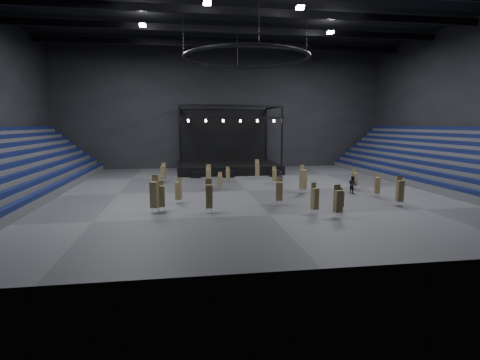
{
  "coord_description": "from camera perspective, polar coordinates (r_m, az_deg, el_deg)",
  "views": [
    {
      "loc": [
        -6.29,
        -36.81,
        6.66
      ],
      "look_at": [
        -0.93,
        -2.0,
        1.4
      ],
      "focal_mm": 28.0,
      "sensor_mm": 36.0,
      "label": 1
    }
  ],
  "objects": [
    {
      "name": "chair_stack_11",
      "position": [
        40.17,
        17.06,
        0.16
      ],
      "size": [
        0.61,
        0.61,
        2.06
      ],
      "rotation": [
        0.0,
        0.0,
        0.38
      ],
      "color": "silver",
      "rests_on": "floor"
    },
    {
      "name": "chair_stack_8",
      "position": [
        29.24,
        -11.93,
        -2.36
      ],
      "size": [
        0.56,
        0.56,
        2.4
      ],
      "rotation": [
        0.0,
        0.0,
        0.19
      ],
      "color": "silver",
      "rests_on": "floor"
    },
    {
      "name": "chair_stack_7",
      "position": [
        27.65,
        14.72,
        -3.06
      ],
      "size": [
        0.54,
        0.54,
        2.39
      ],
      "rotation": [
        0.0,
        0.0,
        0.07
      ],
      "color": "silver",
      "rests_on": "floor"
    },
    {
      "name": "man_center",
      "position": [
        40.27,
        6.14,
        0.13
      ],
      "size": [
        0.7,
        0.56,
        1.67
      ],
      "primitive_type": "imported",
      "rotation": [
        0.0,
        0.0,
        2.84
      ],
      "color": "black",
      "rests_on": "floor"
    },
    {
      "name": "chair_stack_2",
      "position": [
        38.33,
        -3.07,
        -0.04
      ],
      "size": [
        0.51,
        0.51,
        1.82
      ],
      "rotation": [
        0.0,
        0.0,
        -0.22
      ],
      "color": "silver",
      "rests_on": "floor"
    },
    {
      "name": "truss_ring",
      "position": [
        37.88,
        0.98,
        18.13
      ],
      "size": [
        12.3,
        12.3,
        5.15
      ],
      "color": "black",
      "rests_on": "ceiling"
    },
    {
      "name": "chair_stack_6",
      "position": [
        28.22,
        -4.76,
        -2.4
      ],
      "size": [
        0.51,
        0.51,
        2.62
      ],
      "rotation": [
        0.0,
        0.0,
        0.04
      ],
      "color": "silver",
      "rests_on": "floor"
    },
    {
      "name": "wall_back",
      "position": [
        58.2,
        -2.59,
        10.79
      ],
      "size": [
        50.0,
        0.2,
        18.0
      ],
      "primitive_type": "cube",
      "color": "black",
      "rests_on": "ground"
    },
    {
      "name": "chair_stack_17",
      "position": [
        38.1,
        -4.82,
        0.45
      ],
      "size": [
        0.55,
        0.55,
        2.62
      ],
      "rotation": [
        0.0,
        0.0,
        -0.13
      ],
      "color": "silver",
      "rests_on": "floor"
    },
    {
      "name": "chair_stack_4",
      "position": [
        36.62,
        9.6,
        0.16
      ],
      "size": [
        0.69,
        0.69,
        2.78
      ],
      "rotation": [
        0.0,
        0.0,
        0.42
      ],
      "color": "silver",
      "rests_on": "floor"
    },
    {
      "name": "flight_case_left",
      "position": [
        47.09,
        -6.78,
        0.78
      ],
      "size": [
        1.29,
        0.96,
        0.77
      ],
      "primitive_type": "cube",
      "rotation": [
        0.0,
        0.0,
        -0.37
      ],
      "color": "black",
      "rests_on": "floor"
    },
    {
      "name": "chair_stack_5",
      "position": [
        46.04,
        2.64,
        1.73
      ],
      "size": [
        0.51,
        0.51,
        2.39
      ],
      "rotation": [
        0.0,
        0.0,
        -0.06
      ],
      "color": "silver",
      "rests_on": "floor"
    },
    {
      "name": "chair_stack_13",
      "position": [
        30.95,
        6.01,
        -1.62
      ],
      "size": [
        0.64,
        0.64,
        2.33
      ],
      "rotation": [
        0.0,
        0.0,
        -0.21
      ],
      "color": "silver",
      "rests_on": "floor"
    },
    {
      "name": "chair_stack_16",
      "position": [
        29.99,
        15.08,
        -2.76
      ],
      "size": [
        0.42,
        0.42,
        1.79
      ],
      "rotation": [
        0.0,
        0.0,
        -0.03
      ],
      "color": "silver",
      "rests_on": "floor"
    },
    {
      "name": "flight_case_right",
      "position": [
        48.24,
        5.32,
        1.02
      ],
      "size": [
        1.38,
        1.01,
        0.83
      ],
      "primitive_type": "cube",
      "rotation": [
        0.0,
        0.0,
        0.35
      ],
      "color": "black",
      "rests_on": "floor"
    },
    {
      "name": "stage",
      "position": [
        53.67,
        -1.98,
        2.92
      ],
      "size": [
        14.0,
        10.0,
        9.2
      ],
      "color": "black",
      "rests_on": "floor"
    },
    {
      "name": "chair_stack_10",
      "position": [
        36.59,
        20.18,
        -0.73
      ],
      "size": [
        0.48,
        0.48,
        2.2
      ],
      "rotation": [
        0.0,
        0.0,
        -0.18
      ],
      "color": "silver",
      "rests_on": "floor"
    },
    {
      "name": "chair_stack_14",
      "position": [
        43.15,
        -1.86,
        0.91
      ],
      "size": [
        0.42,
        0.42,
        1.81
      ],
      "rotation": [
        0.0,
        0.0,
        0.02
      ],
      "color": "silver",
      "rests_on": "floor"
    },
    {
      "name": "chair_stack_1",
      "position": [
        31.93,
        -9.35,
        -1.58
      ],
      "size": [
        0.56,
        0.56,
        2.21
      ],
      "rotation": [
        0.0,
        0.0,
        -0.43
      ],
      "color": "silver",
      "rests_on": "floor"
    },
    {
      "name": "crew_member",
      "position": [
        38.01,
        16.76,
        -0.65
      ],
      "size": [
        0.84,
        0.97,
        1.72
      ],
      "primitive_type": "imported",
      "rotation": [
        0.0,
        0.0,
        1.83
      ],
      "color": "black",
      "rests_on": "floor"
    },
    {
      "name": "chair_stack_0",
      "position": [
        33.27,
        23.19,
        -1.47
      ],
      "size": [
        0.51,
        0.51,
        2.54
      ],
      "rotation": [
        0.0,
        0.0,
        -0.1
      ],
      "color": "silver",
      "rests_on": "floor"
    },
    {
      "name": "ceiling",
      "position": [
        39.03,
        1.0,
        25.39
      ],
      "size": [
        50.0,
        42.0,
        0.2
      ],
      "primitive_type": "cube",
      "color": "black",
      "rests_on": "wall_back"
    },
    {
      "name": "wall_front",
      "position": [
        17.18,
        13.37,
        16.1
      ],
      "size": [
        50.0,
        0.2,
        18.0
      ],
      "primitive_type": "cube",
      "color": "black",
      "rests_on": "ground"
    },
    {
      "name": "chair_stack_9",
      "position": [
        28.78,
        -12.89,
        -2.09
      ],
      "size": [
        0.7,
        0.7,
        2.9
      ],
      "rotation": [
        0.0,
        0.0,
        -0.37
      ],
      "color": "silver",
      "rests_on": "floor"
    },
    {
      "name": "roof_girders",
      "position": [
        38.8,
        1.0,
        24.26
      ],
      "size": [
        49.0,
        30.35,
        0.7
      ],
      "color": "black",
      "rests_on": "ceiling"
    },
    {
      "name": "chair_stack_12",
      "position": [
        42.18,
        5.26,
        0.81
      ],
      "size": [
        0.45,
        0.45,
        1.97
      ],
      "rotation": [
        0.0,
        0.0,
        -0.04
      ],
      "color": "silver",
      "rests_on": "floor"
    },
    {
      "name": "flight_case_mid",
      "position": [
        47.22,
        -1.77,
        0.93
      ],
      "size": [
        1.49,
        1.04,
        0.9
      ],
      "primitive_type": "cube",
      "rotation": [
        0.0,
        0.0,
        0.29
      ],
      "color": "black",
      "rests_on": "floor"
    },
    {
      "name": "bleachers_right",
      "position": [
        47.26,
        29.53,
        1.4
      ],
      "size": [
        7.2,
        40.0,
        6.4
      ],
      "color": "#4D4D50",
      "rests_on": "floor"
    },
    {
      "name": "floor",
      "position": [
        37.93,
        0.93,
        -1.62
      ],
      "size": [
        50.0,
        50.0,
        0.0
      ],
      "primitive_type": "plane",
      "color": "#48484A",
      "rests_on": "ground"
    },
    {
      "name": "wall_right",
      "position": [
        48.37,
        32.12,
        9.99
      ],
      "size": [
        0.2,
        42.0,
        18.0
      ],
      "primitive_type": "cube",
      "color": "black",
      "rests_on": "ground"
    },
    {
      "name": "floodlights",
      "position": [
        34.85,
        2.23,
        25.06
      ],
      "size": [
        28.6,
        16.6,
        0.25
      ],
      "color": "white",
      "rests_on": "roof_girders"
    },
    {
      "name": "chair_stack_15",
      "position": [
        28.45,
        11.33,
        -2.71
      ],
      "size": [
        0.55,
        0.55,
        2.37
      ],
      "rotation": [
        0.0,
        0.0,
        0.31
      ],
      "color": "silver",
      "rests_on": "floor"
    },
    {
      "name": "chair_stack_3",
      "position": [
        43.76,
        -11.62,
        1.17
      ],
      "size": [
        0.64,
        0.64,
        2.29
      ],
      "rotation": [
        0.0,
        0.0,
        -0.3
      ],
      "color": "silver",
      "rests_on": "floor"
    }
  ]
}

